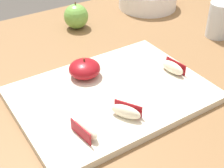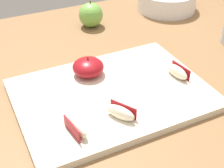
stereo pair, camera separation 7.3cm
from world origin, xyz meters
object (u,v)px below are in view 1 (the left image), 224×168
apple_wedge_middle (85,129)px  apple_wedge_near_knife (173,67)px  apple_wedge_front (126,111)px  whole_apple_granny_green (76,16)px  cutting_board (112,94)px  apple_half_skin_up (85,69)px  drinking_glass_water (219,20)px

apple_wedge_middle → apple_wedge_near_knife: bearing=14.6°
apple_wedge_front → whole_apple_granny_green: size_ratio=0.78×
cutting_board → apple_wedge_middle: bearing=-143.0°
apple_wedge_middle → cutting_board: bearing=37.0°
cutting_board → apple_wedge_near_knife: size_ratio=6.43×
cutting_board → apple_wedge_near_knife: bearing=-5.2°
cutting_board → apple_wedge_front: apple_wedge_front is taller
apple_half_skin_up → drinking_glass_water: drinking_glass_water is taller
apple_wedge_front → apple_wedge_near_knife: bearing=21.1°
apple_wedge_middle → apple_wedge_front: same height
apple_wedge_middle → whole_apple_granny_green: whole_apple_granny_green is taller
cutting_board → drinking_glass_water: 0.44m
apple_wedge_near_knife → apple_wedge_front: same height
apple_half_skin_up → drinking_glass_water: bearing=-0.4°
apple_half_skin_up → apple_wedge_front: size_ratio=1.15×
apple_wedge_near_knife → drinking_glass_water: drinking_glass_water is taller
apple_wedge_middle → drinking_glass_water: bearing=17.4°
apple_wedge_near_knife → whole_apple_granny_green: whole_apple_granny_green is taller
cutting_board → apple_wedge_front: 0.10m
apple_wedge_front → whole_apple_granny_green: (0.13, 0.46, 0.01)m
apple_wedge_middle → drinking_glass_water: (0.55, 0.17, 0.02)m
apple_wedge_near_knife → drinking_glass_water: 0.29m
apple_half_skin_up → whole_apple_granny_green: bearing=65.8°
apple_wedge_front → cutting_board: bearing=74.9°
cutting_board → apple_half_skin_up: (-0.02, 0.09, 0.03)m
apple_wedge_middle → apple_wedge_front: 0.09m
apple_half_skin_up → apple_wedge_near_knife: bearing=-28.7°
apple_wedge_middle → whole_apple_granny_green: 0.51m
apple_half_skin_up → apple_wedge_near_knife: apple_half_skin_up is taller
apple_wedge_near_knife → apple_wedge_middle: bearing=-165.4°
cutting_board → whole_apple_granny_green: bearing=74.1°
cutting_board → drinking_glass_water: drinking_glass_water is taller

